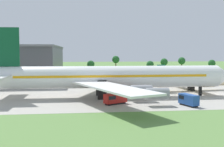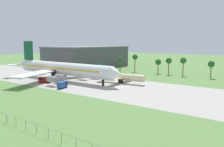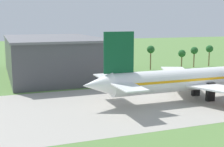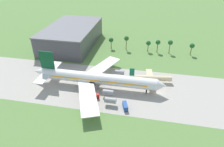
{
  "view_description": "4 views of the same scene",
  "coord_description": "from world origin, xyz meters",
  "views": [
    {
      "loc": [
        -42.44,
        -81.81,
        13.06
      ],
      "look_at": [
        -33.43,
        -1.74,
        6.92
      ],
      "focal_mm": 45.0,
      "sensor_mm": 36.0,
      "label": 1
    },
    {
      "loc": [
        64.15,
        -85.05,
        19.45
      ],
      "look_at": [
        -1.66,
        -1.74,
        5.92
      ],
      "focal_mm": 40.0,
      "sensor_mm": 36.0,
      "label": 2
    },
    {
      "loc": [
        -93.17,
        -76.24,
        22.49
      ],
      "look_at": [
        -65.19,
        -1.74,
        9.09
      ],
      "focal_mm": 50.0,
      "sensor_mm": 36.0,
      "label": 3
    },
    {
      "loc": [
        -7.93,
        -92.12,
        65.99
      ],
      "look_at": [
        -27.32,
        5.0,
        6.0
      ],
      "focal_mm": 32.0,
      "sensor_mm": 36.0,
      "label": 4
    }
  ],
  "objects": [
    {
      "name": "ground_plane",
      "position": [
        0.0,
        0.0,
        0.0
      ],
      "size": [
        600.0,
        600.0,
        0.0
      ],
      "primitive_type": "plane",
      "color": "#5B8442"
    },
    {
      "name": "taxiway_strip",
      "position": [
        0.0,
        0.0,
        0.01
      ],
      "size": [
        320.0,
        44.0,
        0.02
      ],
      "color": "#A8A399",
      "rests_on": "ground_plane"
    },
    {
      "name": "jet_airliner",
      "position": [
        -34.77,
        -1.74,
        5.86
      ],
      "size": [
        76.51,
        61.41,
        19.86
      ],
      "color": "white",
      "rests_on": "ground_plane"
    },
    {
      "name": "regional_aircraft",
      "position": [
        -5.23,
        9.29,
        2.95
      ],
      "size": [
        24.64,
        22.28,
        8.96
      ],
      "color": "beige",
      "rests_on": "ground_plane"
    },
    {
      "name": "baggage_tug",
      "position": [
        -33.94,
        -12.68,
        1.45
      ],
      "size": [
        6.28,
        4.72,
        2.71
      ],
      "color": "black",
      "rests_on": "ground_plane"
    },
    {
      "name": "fuel_truck",
      "position": [
        -16.41,
        -16.69,
        1.51
      ],
      "size": [
        3.63,
        5.84,
        2.83
      ],
      "color": "black",
      "rests_on": "ground_plane"
    },
    {
      "name": "terminal_building",
      "position": [
        -70.69,
        54.22,
        7.99
      ],
      "size": [
        36.72,
        61.2,
        15.95
      ],
      "color": "#47474C",
      "rests_on": "ground_plane"
    },
    {
      "name": "palm_tree_row",
      "position": [
        3.53,
        52.77,
        7.67
      ],
      "size": [
        108.4,
        3.6,
        11.32
      ],
      "color": "brown",
      "rests_on": "ground_plane"
    }
  ]
}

